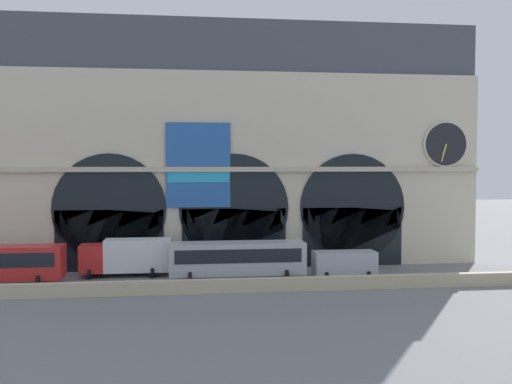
# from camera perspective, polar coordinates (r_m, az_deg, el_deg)

# --- Properties ---
(ground_plane) EXTENTS (200.00, 200.00, 0.00)m
(ground_plane) POSITION_cam_1_polar(r_m,az_deg,el_deg) (48.98, -1.59, -8.40)
(ground_plane) COLOR slate
(quay_parapet_wall) EXTENTS (90.00, 0.70, 1.01)m
(quay_parapet_wall) POSITION_cam_1_polar(r_m,az_deg,el_deg) (43.91, -0.93, -9.03)
(quay_parapet_wall) COLOR #BCAD8C
(quay_parapet_wall) RESTS_ON ground
(station_building) EXTENTS (46.31, 4.98, 22.65)m
(station_building) POSITION_cam_1_polar(r_m,az_deg,el_deg) (55.35, -2.33, 4.26)
(station_building) COLOR beige
(station_building) RESTS_ON ground
(box_truck_midwest) EXTENTS (7.50, 2.91, 3.12)m
(box_truck_midwest) POSITION_cam_1_polar(r_m,az_deg,el_deg) (51.01, -12.38, -6.08)
(box_truck_midwest) COLOR red
(box_truck_midwest) RESTS_ON ground
(bus_center) EXTENTS (11.00, 3.25, 3.10)m
(bus_center) POSITION_cam_1_polar(r_m,az_deg,el_deg) (48.09, -1.82, -6.45)
(bus_center) COLOR #ADB2B7
(bus_center) RESTS_ON ground
(van_mideast) EXTENTS (5.20, 2.48, 2.20)m
(van_mideast) POSITION_cam_1_polar(r_m,az_deg,el_deg) (49.80, 8.56, -6.79)
(van_mideast) COLOR #ADB2B7
(van_mideast) RESTS_ON ground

